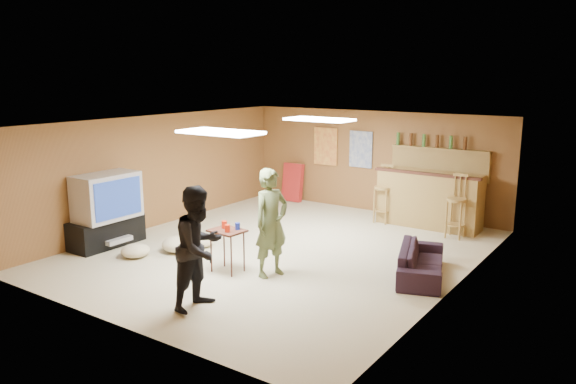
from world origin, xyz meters
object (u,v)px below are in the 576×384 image
Objects in this scene: person_olive at (271,223)px; tray_table at (228,251)px; tv_body at (107,196)px; person_black at (199,248)px; bar_counter at (429,199)px; sofa at (421,262)px.

person_olive is 0.85m from tray_table.
person_olive reaches higher than tv_body.
person_black is at bearing -64.53° from tray_table.
bar_counter is 4.55m from tray_table.
person_olive reaches higher than bar_counter.
person_black is 2.43× the size of tray_table.
person_black is at bearing -167.89° from person_olive.
person_black is 3.38m from sofa.
person_olive is at bearing 8.02° from tv_body.
tray_table is at bearing -110.46° from bar_counter.
person_olive is at bearing 104.51° from sofa.
sofa is at bearing 18.33° from tv_body.
tv_body is 2.63m from tray_table.
sofa is (5.09, 1.68, -0.67)m from tv_body.
person_olive reaches higher than person_black.
tv_body is at bearing 89.56° from sofa.
tv_body is at bearing 112.72° from person_olive.
person_olive is (-0.94, -4.00, 0.27)m from bar_counter.
tv_body reaches higher than tray_table.
bar_counter is at bearing -0.07° from sofa.
person_olive is (3.21, 0.45, -0.08)m from tv_body.
sofa is at bearing 30.54° from tray_table.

